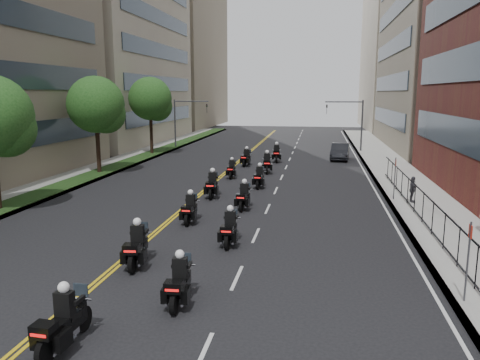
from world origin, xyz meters
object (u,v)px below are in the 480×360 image
object	(u,v)px
motorcycle_7	(259,178)
motorcycle_11	(277,154)
motorcycle_9	(267,164)
motorcycle_3	(230,229)
motorcycle_4	(190,210)
motorcycle_5	(244,197)
pedestrian_c	(413,189)
motorcycle_6	(212,186)
motorcycle_10	(246,158)
motorcycle_2	(137,247)
motorcycle_0	(63,323)
motorcycle_1	(179,283)
parked_sedan	(340,152)
motorcycle_8	(232,170)

from	to	relation	value
motorcycle_7	motorcycle_11	xyz separation A→B (m)	(0.08, 12.18, 0.07)
motorcycle_9	motorcycle_7	bearing A→B (deg)	-94.54
motorcycle_3	motorcycle_11	bearing A→B (deg)	89.01
motorcycle_4	motorcycle_5	xyz separation A→B (m)	(2.21, 3.14, 0.01)
pedestrian_c	motorcycle_3	bearing A→B (deg)	132.29
motorcycle_6	motorcycle_3	bearing A→B (deg)	-77.24
motorcycle_6	motorcycle_10	bearing A→B (deg)	84.57
motorcycle_2	motorcycle_7	distance (m)	15.53
motorcycle_6	motorcycle_0	bearing A→B (deg)	-94.12
motorcycle_3	motorcycle_7	distance (m)	12.28
motorcycle_2	motorcycle_7	xyz separation A→B (m)	(2.68, 15.30, -0.04)
motorcycle_3	motorcycle_9	world-z (taller)	motorcycle_9
motorcycle_7	motorcycle_9	world-z (taller)	motorcycle_9
motorcycle_9	motorcycle_1	bearing A→B (deg)	-95.98
motorcycle_6	motorcycle_1	bearing A→B (deg)	-85.69
motorcycle_0	motorcycle_11	xyz separation A→B (m)	(2.42, 33.27, 0.06)
parked_sedan	pedestrian_c	bearing A→B (deg)	-74.39
motorcycle_2	motorcycle_4	distance (m)	6.08
motorcycle_11	pedestrian_c	bearing A→B (deg)	-63.80
motorcycle_0	motorcycle_1	world-z (taller)	motorcycle_0
motorcycle_2	motorcycle_3	xyz separation A→B (m)	(2.95, 3.02, -0.05)
motorcycle_7	motorcycle_9	size ratio (longest dim) A/B	0.92
motorcycle_1	motorcycle_5	distance (m)	12.06
motorcycle_4	motorcycle_11	world-z (taller)	motorcycle_11
motorcycle_0	motorcycle_7	bearing A→B (deg)	86.83
motorcycle_7	motorcycle_10	bearing A→B (deg)	105.51
motorcycle_9	motorcycle_11	world-z (taller)	motorcycle_11
motorcycle_5	motorcycle_8	world-z (taller)	motorcycle_5
motorcycle_1	motorcycle_3	size ratio (longest dim) A/B	1.00
motorcycle_4	motorcycle_6	distance (m)	5.81
motorcycle_0	motorcycle_4	xyz separation A→B (m)	(0.02, 11.87, -0.03)
motorcycle_0	pedestrian_c	world-z (taller)	motorcycle_0
motorcycle_1	motorcycle_3	bearing A→B (deg)	81.72
motorcycle_1	motorcycle_8	distance (m)	21.58
motorcycle_5	motorcycle_7	distance (m)	6.09
parked_sedan	motorcycle_7	bearing A→B (deg)	-106.77
motorcycle_3	parked_sedan	world-z (taller)	motorcycle_3
motorcycle_5	motorcycle_4	bearing A→B (deg)	-122.46
motorcycle_5	motorcycle_10	bearing A→B (deg)	100.94
motorcycle_3	motorcycle_4	size ratio (longest dim) A/B	1.02
motorcycle_1	motorcycle_9	world-z (taller)	motorcycle_9
motorcycle_6	motorcycle_9	xyz separation A→B (m)	(2.37, 9.41, 0.01)
motorcycle_4	motorcycle_10	xyz separation A→B (m)	(-0.02, 18.56, 0.03)
motorcycle_0	motorcycle_10	bearing A→B (deg)	93.15
motorcycle_0	motorcycle_3	distance (m)	9.19
parked_sedan	motorcycle_2	bearing A→B (deg)	-100.77
motorcycle_0	motorcycle_2	bearing A→B (deg)	96.49
motorcycle_6	pedestrian_c	xyz separation A→B (m)	(11.83, -0.07, 0.19)
motorcycle_2	motorcycle_10	xyz separation A→B (m)	(0.34, 24.62, -0.03)
motorcycle_3	motorcycle_6	world-z (taller)	motorcycle_6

